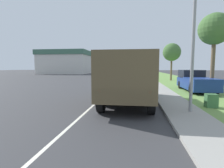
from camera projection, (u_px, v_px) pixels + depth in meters
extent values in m
plane|color=#38383A|center=(125.00, 77.00, 37.32)|extent=(180.00, 180.00, 0.00)
cube|color=silver|center=(125.00, 77.00, 37.32)|extent=(0.12, 120.00, 0.00)
cube|color=#9E9B93|center=(146.00, 77.00, 36.71)|extent=(1.80, 120.00, 0.12)
cube|color=#6B9347|center=(168.00, 77.00, 36.12)|extent=(7.00, 120.00, 0.02)
cube|color=#606647|center=(130.00, 73.00, 12.45)|extent=(2.58, 1.91, 2.10)
cube|color=brown|center=(127.00, 75.00, 9.08)|extent=(2.58, 4.92, 2.15)
cube|color=#606647|center=(124.00, 96.00, 6.77)|extent=(2.45, 0.10, 0.60)
cube|color=red|center=(100.00, 91.00, 6.86)|extent=(0.12, 0.06, 0.12)
cube|color=red|center=(150.00, 92.00, 6.60)|extent=(0.12, 0.06, 0.12)
cylinder|color=black|center=(114.00, 88.00, 12.61)|extent=(0.30, 1.18, 1.18)
cylinder|color=black|center=(146.00, 89.00, 12.31)|extent=(0.30, 1.18, 1.18)
cylinder|color=black|center=(101.00, 100.00, 8.12)|extent=(0.30, 1.18, 1.18)
cylinder|color=black|center=(151.00, 101.00, 7.81)|extent=(0.30, 1.18, 1.18)
cylinder|color=black|center=(107.00, 95.00, 9.58)|extent=(0.30, 1.18, 1.18)
cylinder|color=black|center=(149.00, 96.00, 9.27)|extent=(0.30, 1.18, 1.18)
cube|color=#B7BABF|center=(128.00, 80.00, 20.52)|extent=(1.82, 4.73, 0.76)
cube|color=black|center=(128.00, 74.00, 20.54)|extent=(1.60, 2.13, 0.77)
cylinder|color=black|center=(122.00, 81.00, 22.14)|extent=(0.20, 0.64, 0.64)
cylinder|color=black|center=(135.00, 81.00, 21.92)|extent=(0.20, 0.64, 0.64)
cylinder|color=black|center=(120.00, 83.00, 19.15)|extent=(0.20, 0.64, 0.64)
cylinder|color=black|center=(135.00, 84.00, 18.94)|extent=(0.20, 0.64, 0.64)
cube|color=navy|center=(116.00, 75.00, 35.08)|extent=(1.84, 4.12, 0.58)
cube|color=black|center=(116.00, 72.00, 35.10)|extent=(1.62, 1.85, 0.62)
cylinder|color=black|center=(113.00, 76.00, 36.50)|extent=(0.20, 0.64, 0.64)
cylinder|color=black|center=(120.00, 76.00, 36.28)|extent=(0.20, 0.64, 0.64)
cylinder|color=black|center=(111.00, 76.00, 33.90)|extent=(0.20, 0.64, 0.64)
cylinder|color=black|center=(119.00, 76.00, 33.68)|extent=(0.20, 0.64, 0.64)
cube|color=silver|center=(121.00, 73.00, 47.10)|extent=(1.91, 4.75, 0.66)
cube|color=black|center=(121.00, 71.00, 47.13)|extent=(1.68, 2.14, 0.68)
cylinder|color=black|center=(118.00, 74.00, 48.73)|extent=(0.20, 0.64, 0.64)
cylinder|color=black|center=(125.00, 74.00, 48.50)|extent=(0.20, 0.64, 0.64)
cylinder|color=black|center=(117.00, 74.00, 45.74)|extent=(0.20, 0.64, 0.64)
cylinder|color=black|center=(124.00, 74.00, 45.51)|extent=(0.20, 0.64, 0.64)
cube|color=silver|center=(124.00, 72.00, 59.17)|extent=(1.95, 4.10, 0.69)
cube|color=black|center=(124.00, 70.00, 59.19)|extent=(1.72, 1.85, 0.71)
cylinder|color=black|center=(122.00, 72.00, 60.60)|extent=(0.20, 0.64, 0.64)
cylinder|color=black|center=(127.00, 72.00, 60.37)|extent=(0.20, 0.64, 0.64)
cylinder|color=black|center=(121.00, 73.00, 58.02)|extent=(0.20, 0.64, 0.64)
cylinder|color=black|center=(126.00, 73.00, 57.78)|extent=(0.20, 0.64, 0.64)
cube|color=navy|center=(196.00, 84.00, 15.20)|extent=(2.03, 5.33, 0.85)
cube|color=black|center=(191.00, 74.00, 16.65)|extent=(1.87, 2.24, 0.74)
cube|color=navy|center=(201.00, 79.00, 14.05)|extent=(2.03, 3.09, 0.12)
cylinder|color=black|center=(180.00, 85.00, 17.08)|extent=(0.24, 0.76, 0.76)
cylinder|color=black|center=(200.00, 85.00, 16.84)|extent=(0.24, 0.76, 0.76)
cylinder|color=black|center=(191.00, 89.00, 13.61)|extent=(0.24, 0.76, 0.76)
cylinder|color=black|center=(216.00, 89.00, 13.37)|extent=(0.24, 0.76, 0.76)
cylinder|color=gray|center=(193.00, 41.00, 7.55)|extent=(0.14, 0.14, 6.22)
cylinder|color=brown|center=(213.00, 66.00, 14.06)|extent=(0.31, 0.31, 4.41)
sphere|color=#477038|center=(215.00, 29.00, 13.78)|extent=(2.47, 2.47, 2.47)
cylinder|color=brown|center=(171.00, 69.00, 27.44)|extent=(0.28, 0.28, 3.66)
sphere|color=#477038|center=(172.00, 52.00, 27.19)|extent=(2.76, 2.76, 2.76)
cube|color=#3D7042|center=(211.00, 101.00, 9.05)|extent=(0.55, 0.45, 0.70)
cube|color=beige|center=(66.00, 65.00, 56.49)|extent=(14.82, 11.58, 5.86)
cube|color=#3D6651|center=(66.00, 53.00, 56.13)|extent=(15.42, 12.05, 1.46)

